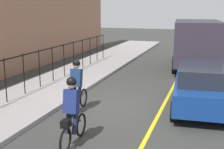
{
  "coord_description": "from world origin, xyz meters",
  "views": [
    {
      "loc": [
        -10.03,
        -3.15,
        3.52
      ],
      "look_at": [
        0.67,
        0.42,
        1.0
      ],
      "focal_mm": 48.55,
      "sensor_mm": 36.0,
      "label": 1
    }
  ],
  "objects_px": {
    "cyclist_lead": "(77,86)",
    "cyclist_follow": "(72,112)",
    "patrol_sedan": "(202,86)",
    "box_truck_background": "(196,42)"
  },
  "relations": [
    {
      "from": "patrol_sedan",
      "to": "box_truck_background",
      "type": "xyz_separation_m",
      "value": [
        7.55,
        0.66,
        0.73
      ]
    },
    {
      "from": "cyclist_follow",
      "to": "box_truck_background",
      "type": "height_order",
      "value": "box_truck_background"
    },
    {
      "from": "cyclist_lead",
      "to": "box_truck_background",
      "type": "distance_m",
      "value": 9.86
    },
    {
      "from": "cyclist_lead",
      "to": "cyclist_follow",
      "type": "bearing_deg",
      "value": -160.55
    },
    {
      "from": "cyclist_lead",
      "to": "patrol_sedan",
      "type": "xyz_separation_m",
      "value": [
        1.7,
        -3.99,
        -0.09
      ]
    },
    {
      "from": "cyclist_follow",
      "to": "patrol_sedan",
      "type": "relative_size",
      "value": 0.4
    },
    {
      "from": "cyclist_lead",
      "to": "box_truck_background",
      "type": "height_order",
      "value": "box_truck_background"
    },
    {
      "from": "cyclist_lead",
      "to": "cyclist_follow",
      "type": "xyz_separation_m",
      "value": [
        -2.39,
        -0.98,
        0.0
      ]
    },
    {
      "from": "cyclist_follow",
      "to": "box_truck_background",
      "type": "xyz_separation_m",
      "value": [
        11.64,
        -2.35,
        0.64
      ]
    },
    {
      "from": "cyclist_follow",
      "to": "cyclist_lead",
      "type": "bearing_deg",
      "value": 19.45
    }
  ]
}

